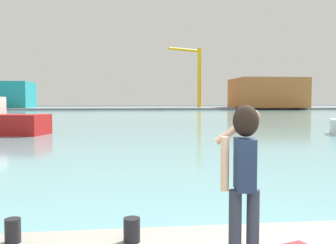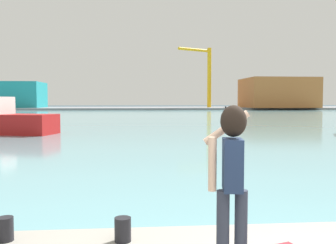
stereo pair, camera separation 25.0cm
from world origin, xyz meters
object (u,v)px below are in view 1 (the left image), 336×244
harbor_bollard (132,230)px  port_crane (196,71)px  person_photographer (244,167)px  harbor_bollard_2 (13,231)px  warehouse_right (267,93)px

harbor_bollard → port_crane: (17.52, 87.98, 8.86)m
person_photographer → harbor_bollard_2: bearing=79.9°
person_photographer → harbor_bollard: size_ratio=5.69×
person_photographer → harbor_bollard_2: size_ratio=5.71×
person_photographer → warehouse_right: warehouse_right is taller
harbor_bollard → harbor_bollard_2: same height
warehouse_right → port_crane: size_ratio=1.09×
harbor_bollard → person_photographer: bearing=-32.8°
harbor_bollard_2 → port_crane: size_ratio=0.02×
harbor_bollard_2 → harbor_bollard: bearing=-5.5°
person_photographer → harbor_bollard_2: (-2.69, 0.91, -0.91)m
harbor_bollard_2 → warehouse_right: bearing=66.8°
person_photographer → warehouse_right: (33.84, 86.05, 2.52)m
warehouse_right → port_crane: port_crane is taller
person_photographer → warehouse_right: 92.50m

